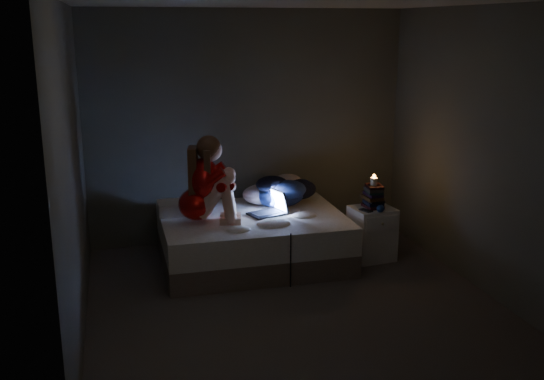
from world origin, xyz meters
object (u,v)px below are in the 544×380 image
object	(u,v)px
woman	(196,179)
bed	(253,239)
laptop	(267,203)
candle	(374,180)
nightstand	(372,233)
phone	(364,210)

from	to	relation	value
woman	bed	bearing A→B (deg)	19.57
bed	laptop	distance (m)	0.42
bed	candle	world-z (taller)	candle
bed	nightstand	world-z (taller)	nightstand
bed	laptop	xyz separation A→B (m)	(0.15, -0.01, 0.39)
laptop	candle	xyz separation A→B (m)	(1.10, -0.19, 0.22)
nightstand	candle	size ratio (longest dim) A/B	7.05
bed	candle	xyz separation A→B (m)	(1.25, -0.20, 0.61)
woman	laptop	xyz separation A→B (m)	(0.74, 0.07, -0.31)
laptop	nightstand	distance (m)	1.17
woman	phone	world-z (taller)	woman
nightstand	phone	bearing A→B (deg)	-156.29
laptop	phone	distance (m)	1.01
woman	nightstand	world-z (taller)	woman
laptop	woman	bearing A→B (deg)	165.87
phone	woman	bearing A→B (deg)	155.69
bed	laptop	bearing A→B (deg)	-4.23
bed	nightstand	size ratio (longest dim) A/B	3.31
bed	candle	distance (m)	1.41
nightstand	woman	bearing A→B (deg)	168.99
candle	phone	world-z (taller)	candle
woman	candle	xyz separation A→B (m)	(1.84, -0.12, -0.09)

